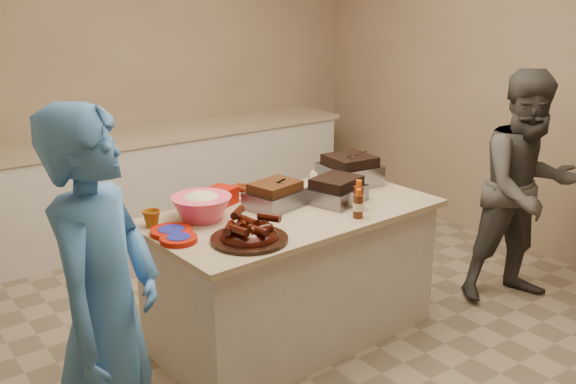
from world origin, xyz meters
TOP-DOWN VIEW (x-y plane):
  - room at (0.00, 0.00)m, footprint 4.50×5.00m
  - back_counter at (0.00, 2.20)m, footprint 3.60×0.64m
  - island at (-0.14, 0.05)m, footprint 1.78×1.00m
  - rib_platter at (-0.62, -0.21)m, footprint 0.50×0.50m
  - pulled_pork_tray at (-0.19, 0.16)m, footprint 0.38×0.32m
  - brisket_tray at (0.16, 0.01)m, footprint 0.39×0.35m
  - roasting_pan at (0.48, 0.25)m, footprint 0.37×0.37m
  - coleslaw_bowl at (-0.65, 0.22)m, footprint 0.36×0.36m
  - sausage_plate at (-0.15, 0.39)m, footprint 0.40×0.40m
  - mac_cheese_dish at (0.50, 0.38)m, footprint 0.37×0.30m
  - bbq_bottle_a at (0.08, -0.28)m, footprint 0.06×0.06m
  - bbq_bottle_b at (0.17, -0.18)m, footprint 0.06×0.06m
  - mustard_bottle at (-0.26, 0.27)m, footprint 0.05×0.05m
  - sauce_bowl at (-0.19, 0.28)m, footprint 0.14×0.05m
  - plate_stack_large at (-0.89, 0.12)m, footprint 0.24×0.24m
  - plate_stack_small at (-0.91, -0.00)m, footprint 0.20×0.20m
  - plastic_cup at (-0.93, 0.29)m, footprint 0.10×0.10m
  - basket_stack at (-0.44, 0.39)m, footprint 0.24×0.21m
  - guest_gray at (1.43, -0.46)m, footprint 1.30×1.76m

SIDE VIEW (x-z plane):
  - room at x=0.00m, z-range -1.35..1.35m
  - island at x=-0.14m, z-range -0.41..0.41m
  - guest_gray at x=1.43m, z-range -0.30..0.30m
  - back_counter at x=0.00m, z-range 0.00..0.90m
  - rib_platter at x=-0.62m, z-range 0.74..0.91m
  - pulled_pork_tray at x=-0.19m, z-range 0.77..0.87m
  - brisket_tray at x=0.16m, z-range 0.78..0.87m
  - roasting_pan at x=0.48m, z-range 0.76..0.89m
  - coleslaw_bowl at x=-0.65m, z-range 0.71..0.94m
  - sausage_plate at x=-0.15m, z-range 0.80..0.85m
  - mac_cheese_dish at x=0.50m, z-range 0.78..0.87m
  - bbq_bottle_a at x=0.08m, z-range 0.74..0.91m
  - bbq_bottle_b at x=0.17m, z-range 0.73..0.92m
  - mustard_bottle at x=-0.26m, z-range 0.76..0.88m
  - sauce_bowl at x=-0.19m, z-range 0.75..0.89m
  - plate_stack_large at x=-0.89m, z-range 0.81..0.84m
  - plate_stack_small at x=-0.91m, z-range 0.81..0.84m
  - plastic_cup at x=-0.93m, z-range 0.77..0.87m
  - basket_stack at x=-0.44m, z-range 0.77..0.87m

